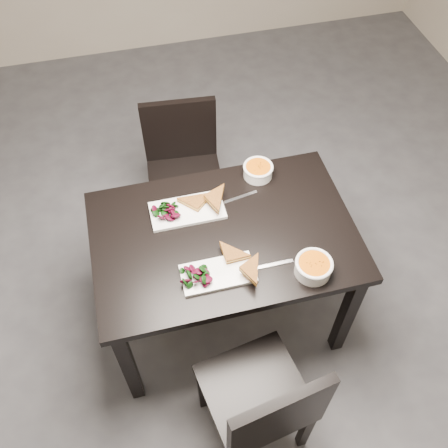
% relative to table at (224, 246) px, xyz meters
% --- Properties ---
extents(ground, '(5.00, 5.00, 0.00)m').
position_rel_table_xyz_m(ground, '(-0.03, 0.24, -0.65)').
color(ground, '#47474C').
rests_on(ground, ground).
extents(table, '(1.20, 0.80, 0.75)m').
position_rel_table_xyz_m(table, '(0.00, 0.00, 0.00)').
color(table, black).
rests_on(table, ground).
extents(chair_near, '(0.48, 0.48, 0.85)m').
position_rel_table_xyz_m(chair_near, '(-0.01, -0.70, -0.17)').
color(chair_near, black).
rests_on(chair_near, ground).
extents(chair_far, '(0.46, 0.46, 0.85)m').
position_rel_table_xyz_m(chair_far, '(-0.06, 0.74, -0.17)').
color(chair_far, black).
rests_on(chair_far, ground).
extents(plate_near, '(0.31, 0.16, 0.02)m').
position_rel_table_xyz_m(plate_near, '(-0.08, -0.21, 0.11)').
color(plate_near, white).
rests_on(plate_near, table).
extents(sandwich_near, '(0.16, 0.12, 0.05)m').
position_rel_table_xyz_m(sandwich_near, '(-0.01, -0.19, 0.14)').
color(sandwich_near, '#A45F22').
rests_on(sandwich_near, plate_near).
extents(salad_near, '(0.10, 0.09, 0.04)m').
position_rel_table_xyz_m(salad_near, '(-0.18, -0.21, 0.14)').
color(salad_near, black).
rests_on(salad_near, plate_near).
extents(soup_bowl_near, '(0.16, 0.16, 0.07)m').
position_rel_table_xyz_m(soup_bowl_near, '(0.32, -0.29, 0.14)').
color(soup_bowl_near, white).
rests_on(soup_bowl_near, table).
extents(cutlery_near, '(0.18, 0.02, 0.00)m').
position_rel_table_xyz_m(cutlery_near, '(0.17, -0.22, 0.10)').
color(cutlery_near, silver).
rests_on(cutlery_near, table).
extents(plate_far, '(0.34, 0.17, 0.02)m').
position_rel_table_xyz_m(plate_far, '(-0.14, 0.16, 0.11)').
color(plate_far, white).
rests_on(plate_far, table).
extents(sandwich_far, '(0.21, 0.21, 0.06)m').
position_rel_table_xyz_m(sandwich_far, '(-0.07, 0.15, 0.14)').
color(sandwich_far, '#A45F22').
rests_on(sandwich_far, plate_far).
extents(salad_far, '(0.11, 0.10, 0.05)m').
position_rel_table_xyz_m(salad_far, '(-0.24, 0.16, 0.14)').
color(salad_far, black).
rests_on(salad_far, plate_far).
extents(soup_bowl_far, '(0.15, 0.15, 0.07)m').
position_rel_table_xyz_m(soup_bowl_far, '(0.25, 0.31, 0.14)').
color(soup_bowl_far, white).
rests_on(soup_bowl_far, table).
extents(cutlery_far, '(0.18, 0.05, 0.00)m').
position_rel_table_xyz_m(cutlery_far, '(0.13, 0.19, 0.10)').
color(cutlery_far, silver).
rests_on(cutlery_far, table).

